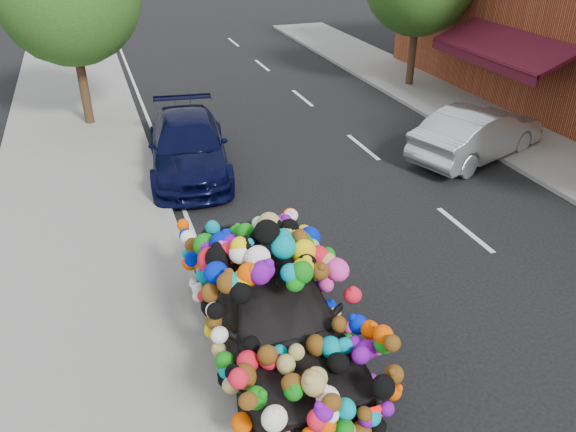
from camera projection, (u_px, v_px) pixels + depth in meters
name	position (u px, v px, depth m)	size (l,w,h in m)	color
ground	(310.00, 260.00, 11.15)	(100.00, 100.00, 0.00)	black
sidewalk	(83.00, 302.00, 9.87)	(4.00, 60.00, 0.12)	gray
kerb	(193.00, 280.00, 10.43)	(0.15, 60.00, 0.13)	gray
footpath_far	(540.00, 150.00, 15.96)	(3.00, 40.00, 0.12)	gray
lane_markings	(464.00, 229.00, 12.18)	(6.00, 50.00, 0.01)	silver
plush_art_car	(272.00, 291.00, 8.37)	(2.21, 4.76, 2.20)	black
navy_sedan	(188.00, 146.00, 14.53)	(1.97, 4.83, 1.40)	black
silver_hatchback	(478.00, 133.00, 15.30)	(1.51, 4.33, 1.43)	#A9ADB1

